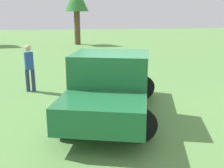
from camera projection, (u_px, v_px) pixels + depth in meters
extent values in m
plane|color=#5B8C47|center=(118.00, 117.00, 7.75)|extent=(80.00, 80.00, 0.00)
cylinder|color=black|center=(94.00, 86.00, 9.51)|extent=(0.79, 0.22, 0.79)
cylinder|color=black|center=(142.00, 87.00, 9.31)|extent=(0.79, 0.22, 0.79)
cylinder|color=black|center=(68.00, 121.00, 6.40)|extent=(0.79, 0.22, 0.79)
cylinder|color=black|center=(139.00, 125.00, 6.20)|extent=(0.79, 0.22, 0.79)
cube|color=#1E6638|center=(118.00, 77.00, 9.23)|extent=(2.45, 2.50, 0.64)
cube|color=#1E6638|center=(111.00, 79.00, 7.38)|extent=(2.33, 2.11, 1.40)
cube|color=slate|center=(111.00, 63.00, 7.27)|extent=(2.11, 1.84, 0.48)
cube|color=#1E6638|center=(105.00, 106.00, 6.51)|extent=(2.57, 2.89, 0.60)
cube|color=silver|center=(120.00, 78.00, 10.21)|extent=(1.83, 0.65, 0.16)
cylinder|color=navy|center=(28.00, 80.00, 10.14)|extent=(0.14, 0.14, 0.83)
cylinder|color=navy|center=(33.00, 80.00, 10.17)|extent=(0.14, 0.14, 0.83)
cylinder|color=#284C93|center=(29.00, 61.00, 9.97)|extent=(0.32, 0.32, 0.62)
sphere|color=#D8AD84|center=(28.00, 48.00, 9.86)|extent=(0.23, 0.23, 0.23)
cylinder|color=brown|center=(77.00, 28.00, 24.53)|extent=(0.51, 0.51, 2.88)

